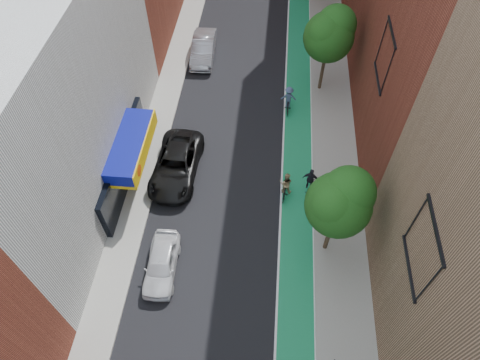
% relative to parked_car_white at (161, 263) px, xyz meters
% --- Properties ---
extents(bike_lane, '(2.00, 68.00, 0.01)m').
position_rel_parked_car_white_xyz_m(bike_lane, '(7.39, 18.14, -0.69)').
color(bike_lane, '#15793B').
rests_on(bike_lane, ground).
extents(sidewalk_left, '(2.00, 68.00, 0.15)m').
position_rel_parked_car_white_xyz_m(sidewalk_left, '(-2.61, 18.14, -0.62)').
color(sidewalk_left, gray).
rests_on(sidewalk_left, ground).
extents(sidewalk_right, '(3.00, 68.00, 0.15)m').
position_rel_parked_car_white_xyz_m(sidewalk_right, '(9.89, 18.14, -0.62)').
color(sidewalk_right, gray).
rests_on(sidewalk_right, ground).
extents(building_left_white, '(8.00, 20.00, 12.00)m').
position_rel_parked_car_white_xyz_m(building_left_white, '(-7.61, 6.14, 5.31)').
color(building_left_white, silver).
rests_on(building_left_white, ground).
extents(tree_near, '(3.40, 3.36, 6.42)m').
position_rel_parked_car_white_xyz_m(tree_near, '(9.03, 2.16, 3.96)').
color(tree_near, '#332619').
rests_on(tree_near, ground).
extents(tree_mid, '(3.55, 3.53, 6.74)m').
position_rel_parked_car_white_xyz_m(tree_mid, '(9.03, 16.16, 4.20)').
color(tree_mid, '#332619').
rests_on(tree_mid, ground).
extents(parked_car_white, '(1.75, 4.12, 1.39)m').
position_rel_parked_car_white_xyz_m(parked_car_white, '(0.00, 0.00, 0.00)').
color(parked_car_white, silver).
rests_on(parked_car_white, ground).
extents(parked_car_black, '(2.95, 6.01, 1.64)m').
position_rel_parked_car_white_xyz_m(parked_car_black, '(-0.44, 6.88, 0.13)').
color(parked_car_black, black).
rests_on(parked_car_black, ground).
extents(parked_car_silver, '(1.92, 5.06, 1.65)m').
position_rel_parked_car_white_xyz_m(parked_car_silver, '(-0.48, 19.39, 0.13)').
color(parked_car_silver, '#96979E').
rests_on(parked_car_silver, ground).
extents(cyclist_lane_near, '(0.87, 1.64, 1.99)m').
position_rel_parked_car_white_xyz_m(cyclist_lane_near, '(6.59, 5.74, 0.16)').
color(cyclist_lane_near, black).
rests_on(cyclist_lane_near, ground).
extents(cyclist_lane_mid, '(1.07, 1.69, 2.05)m').
position_rel_parked_car_white_xyz_m(cyclist_lane_mid, '(8.09, 6.14, 0.10)').
color(cyclist_lane_mid, black).
rests_on(cyclist_lane_mid, ground).
extents(cyclist_lane_far, '(1.10, 1.69, 2.05)m').
position_rel_parked_car_white_xyz_m(cyclist_lane_far, '(6.59, 13.57, 0.22)').
color(cyclist_lane_far, black).
rests_on(cyclist_lane_far, ground).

